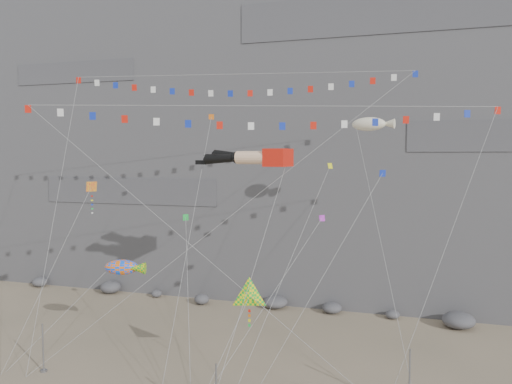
# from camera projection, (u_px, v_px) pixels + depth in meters

# --- Properties ---
(ground) EXTENTS (120.00, 120.00, 0.00)m
(ground) POSITION_uv_depth(u_px,v_px,m) (217.00, 375.00, 36.62)
(ground) COLOR gray
(ground) RESTS_ON ground
(cliff) EXTENTS (80.00, 28.00, 50.00)m
(cliff) POSITION_uv_depth(u_px,v_px,m) (304.00, 88.00, 65.36)
(cliff) COLOR slate
(cliff) RESTS_ON ground
(talus_boulders) EXTENTS (60.00, 3.00, 1.20)m
(talus_boulders) POSITION_uv_depth(u_px,v_px,m) (275.00, 302.00, 52.81)
(talus_boulders) COLOR #59585D
(talus_boulders) RESTS_ON ground
(anchor_pole_left) EXTENTS (0.12, 0.12, 3.67)m
(anchor_pole_left) POSITION_uv_depth(u_px,v_px,m) (43.00, 348.00, 37.13)
(anchor_pole_left) COLOR gray
(anchor_pole_left) RESTS_ON ground
(anchor_pole_right) EXTENTS (0.12, 0.12, 4.04)m
(anchor_pole_right) POSITION_uv_depth(u_px,v_px,m) (410.00, 380.00, 31.35)
(anchor_pole_right) COLOR gray
(anchor_pole_right) RESTS_ON ground
(legs_kite) EXTENTS (7.98, 15.60, 21.01)m
(legs_kite) POSITION_uv_depth(u_px,v_px,m) (253.00, 158.00, 39.68)
(legs_kite) COLOR red
(legs_kite) RESTS_ON ground
(flag_banner_upper) EXTENTS (29.25, 15.63, 29.21)m
(flag_banner_upper) POSITION_uv_depth(u_px,v_px,m) (240.00, 74.00, 43.42)
(flag_banner_upper) COLOR red
(flag_banner_upper) RESTS_ON ground
(flag_banner_lower) EXTENTS (32.63, 11.14, 22.37)m
(flag_banner_lower) POSITION_uv_depth(u_px,v_px,m) (267.00, 106.00, 36.41)
(flag_banner_lower) COLOR red
(flag_banner_lower) RESTS_ON ground
(harlequin_kite) EXTENTS (4.82, 7.05, 15.37)m
(harlequin_kite) POSITION_uv_depth(u_px,v_px,m) (91.00, 187.00, 40.27)
(harlequin_kite) COLOR red
(harlequin_kite) RESTS_ON ground
(fish_windsock) EXTENTS (8.48, 6.94, 11.14)m
(fish_windsock) POSITION_uv_depth(u_px,v_px,m) (121.00, 267.00, 40.25)
(fish_windsock) COLOR orange
(fish_windsock) RESTS_ON ground
(delta_kite) EXTENTS (3.57, 5.51, 8.99)m
(delta_kite) POSITION_uv_depth(u_px,v_px,m) (249.00, 297.00, 32.98)
(delta_kite) COLOR yellow
(delta_kite) RESTS_ON ground
(blimp_windsock) EXTENTS (6.30, 13.46, 22.86)m
(blimp_windsock) POSITION_uv_depth(u_px,v_px,m) (369.00, 125.00, 41.88)
(blimp_windsock) COLOR #F5EBC9
(blimp_windsock) RESTS_ON ground
(small_kite_a) EXTENTS (2.12, 13.88, 23.67)m
(small_kite_a) POSITION_uv_depth(u_px,v_px,m) (210.00, 124.00, 43.62)
(small_kite_a) COLOR #D96112
(small_kite_a) RESTS_ON ground
(small_kite_b) EXTENTS (6.70, 11.74, 16.86)m
(small_kite_b) POSITION_uv_depth(u_px,v_px,m) (320.00, 221.00, 39.29)
(small_kite_b) COLOR #B020C0
(small_kite_b) RESTS_ON ground
(small_kite_c) EXTENTS (5.30, 10.19, 15.41)m
(small_kite_c) POSITION_uv_depth(u_px,v_px,m) (186.00, 220.00, 39.68)
(small_kite_c) COLOR green
(small_kite_c) RESTS_ON ground
(small_kite_d) EXTENTS (4.87, 14.88, 21.31)m
(small_kite_d) POSITION_uv_depth(u_px,v_px,m) (328.00, 171.00, 40.92)
(small_kite_d) COLOR yellow
(small_kite_d) RESTS_ON ground
(small_kite_e) EXTENTS (8.40, 9.41, 18.89)m
(small_kite_e) POSITION_uv_depth(u_px,v_px,m) (380.00, 178.00, 35.77)
(small_kite_e) COLOR #132BAB
(small_kite_e) RESTS_ON ground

